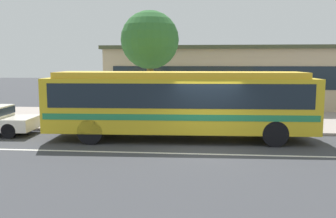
{
  "coord_description": "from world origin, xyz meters",
  "views": [
    {
      "loc": [
        -0.19,
        -13.59,
        3.22
      ],
      "look_at": [
        -1.63,
        1.47,
        1.3
      ],
      "focal_mm": 39.55,
      "sensor_mm": 36.0,
      "label": 1
    }
  ],
  "objects_px": {
    "pedestrian_standing_by_tree": "(225,106)",
    "bus_stop_sign": "(298,95)",
    "pedestrian_waiting_near_sign": "(168,104)",
    "pedestrian_walking_along_curb": "(200,109)",
    "street_tree_near_stop": "(150,41)",
    "transit_bus": "(180,100)"
  },
  "relations": [
    {
      "from": "pedestrian_walking_along_curb",
      "to": "bus_stop_sign",
      "type": "distance_m",
      "value": 4.44
    },
    {
      "from": "bus_stop_sign",
      "to": "street_tree_near_stop",
      "type": "bearing_deg",
      "value": 160.49
    },
    {
      "from": "pedestrian_standing_by_tree",
      "to": "bus_stop_sign",
      "type": "height_order",
      "value": "bus_stop_sign"
    },
    {
      "from": "pedestrian_walking_along_curb",
      "to": "street_tree_near_stop",
      "type": "relative_size",
      "value": 0.28
    },
    {
      "from": "pedestrian_waiting_near_sign",
      "to": "pedestrian_standing_by_tree",
      "type": "relative_size",
      "value": 1.06
    },
    {
      "from": "pedestrian_waiting_near_sign",
      "to": "pedestrian_standing_by_tree",
      "type": "xyz_separation_m",
      "value": [
        2.86,
        -0.0,
        -0.06
      ]
    },
    {
      "from": "pedestrian_standing_by_tree",
      "to": "pedestrian_walking_along_curb",
      "type": "bearing_deg",
      "value": -134.43
    },
    {
      "from": "street_tree_near_stop",
      "to": "transit_bus",
      "type": "bearing_deg",
      "value": -67.0
    },
    {
      "from": "transit_bus",
      "to": "pedestrian_standing_by_tree",
      "type": "height_order",
      "value": "transit_bus"
    },
    {
      "from": "pedestrian_walking_along_curb",
      "to": "street_tree_near_stop",
      "type": "xyz_separation_m",
      "value": [
        -2.72,
        2.53,
        3.3
      ]
    },
    {
      "from": "pedestrian_walking_along_curb",
      "to": "bus_stop_sign",
      "type": "relative_size",
      "value": 0.62
    },
    {
      "from": "pedestrian_waiting_near_sign",
      "to": "street_tree_near_stop",
      "type": "relative_size",
      "value": 0.3
    },
    {
      "from": "pedestrian_walking_along_curb",
      "to": "pedestrian_standing_by_tree",
      "type": "bearing_deg",
      "value": 45.57
    },
    {
      "from": "transit_bus",
      "to": "street_tree_near_stop",
      "type": "height_order",
      "value": "street_tree_near_stop"
    },
    {
      "from": "transit_bus",
      "to": "pedestrian_waiting_near_sign",
      "type": "bearing_deg",
      "value": 104.34
    },
    {
      "from": "pedestrian_walking_along_curb",
      "to": "bus_stop_sign",
      "type": "bearing_deg",
      "value": 0.19
    },
    {
      "from": "transit_bus",
      "to": "bus_stop_sign",
      "type": "height_order",
      "value": "transit_bus"
    },
    {
      "from": "transit_bus",
      "to": "pedestrian_walking_along_curb",
      "type": "bearing_deg",
      "value": 66.15
    },
    {
      "from": "pedestrian_walking_along_curb",
      "to": "bus_stop_sign",
      "type": "xyz_separation_m",
      "value": [
        4.38,
        0.01,
        0.72
      ]
    },
    {
      "from": "pedestrian_waiting_near_sign",
      "to": "street_tree_near_stop",
      "type": "xyz_separation_m",
      "value": [
        -1.08,
        1.28,
        3.22
      ]
    },
    {
      "from": "pedestrian_standing_by_tree",
      "to": "pedestrian_waiting_near_sign",
      "type": "bearing_deg",
      "value": 179.92
    },
    {
      "from": "pedestrian_waiting_near_sign",
      "to": "pedestrian_standing_by_tree",
      "type": "bearing_deg",
      "value": -0.08
    }
  ]
}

